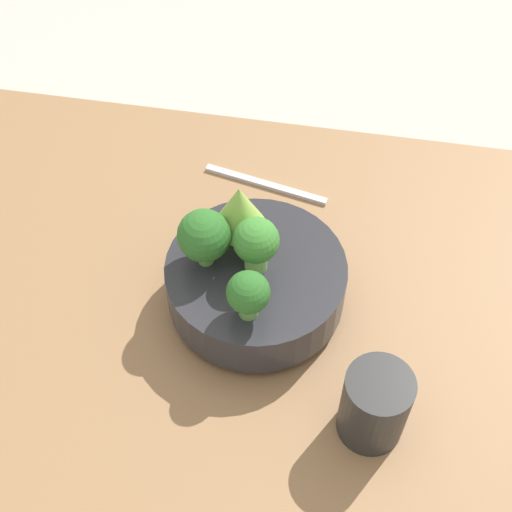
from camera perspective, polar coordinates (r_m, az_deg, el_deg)
name	(u,v)px	position (r m, az deg, el deg)	size (l,w,h in m)	color
ground_plane	(241,334)	(0.91, -1.21, -6.23)	(6.00, 6.00, 0.00)	#ADA89E
table	(241,324)	(0.89, -1.23, -5.47)	(1.20, 0.70, 0.05)	olive
bowl	(256,282)	(0.85, 0.00, -2.12)	(0.21, 0.21, 0.07)	#28282D
broccoli_floret_center	(256,243)	(0.79, 0.00, 1.08)	(0.05, 0.05, 0.07)	#7AB256
broccoli_floret_back	(248,294)	(0.75, -0.63, -3.04)	(0.05, 0.05, 0.06)	#609347
broccoli_floret_right	(204,236)	(0.79, -4.19, 1.59)	(0.06, 0.06, 0.08)	#609347
romanesco_piece_near	(239,209)	(0.80, -1.34, 3.78)	(0.06, 0.06, 0.09)	#6BA34C
cup	(375,405)	(0.77, 9.46, -11.71)	(0.07, 0.07, 0.10)	black
fork	(266,184)	(1.00, 0.77, 5.75)	(0.18, 0.05, 0.01)	silver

